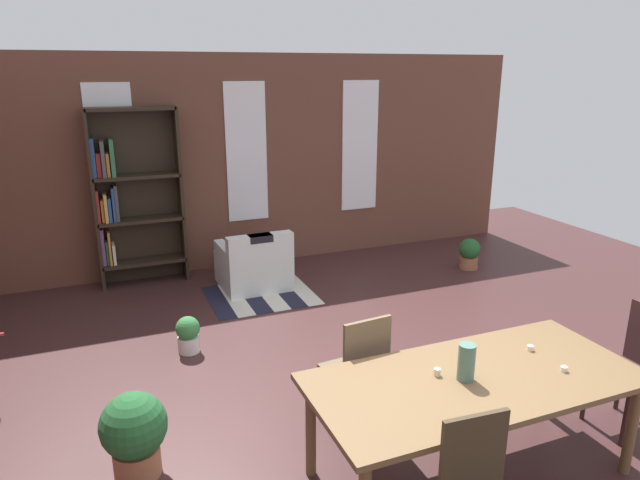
{
  "coord_description": "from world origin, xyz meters",
  "views": [
    {
      "loc": [
        -1.95,
        -2.95,
        2.62
      ],
      "look_at": [
        0.05,
        1.94,
        1.03
      ],
      "focal_mm": 31.91,
      "sensor_mm": 36.0,
      "label": 1
    }
  ],
  "objects_px": {
    "bookshelf_tall": "(130,196)",
    "potted_plant_by_shelf": "(469,253)",
    "potted_plant_corner": "(134,432)",
    "potted_plant_window": "(188,334)",
    "dining_chair_far_left": "(358,369)",
    "vase_on_table": "(466,362)",
    "dining_table": "(475,386)",
    "armchair_white": "(254,266)",
    "dining_chair_head_right": "(635,364)"
  },
  "relations": [
    {
      "from": "potted_plant_corner",
      "to": "potted_plant_window",
      "type": "relative_size",
      "value": 1.66
    },
    {
      "from": "dining_chair_far_left",
      "to": "potted_plant_window",
      "type": "relative_size",
      "value": 2.63
    },
    {
      "from": "dining_table",
      "to": "potted_plant_by_shelf",
      "type": "bearing_deg",
      "value": 53.69
    },
    {
      "from": "dining_table",
      "to": "potted_plant_window",
      "type": "height_order",
      "value": "dining_table"
    },
    {
      "from": "dining_chair_far_left",
      "to": "potted_plant_corner",
      "type": "xyz_separation_m",
      "value": [
        -1.58,
        0.11,
        -0.19
      ]
    },
    {
      "from": "bookshelf_tall",
      "to": "armchair_white",
      "type": "bearing_deg",
      "value": -28.23
    },
    {
      "from": "dining_table",
      "to": "armchair_white",
      "type": "distance_m",
      "value": 3.9
    },
    {
      "from": "vase_on_table",
      "to": "potted_plant_window",
      "type": "height_order",
      "value": "vase_on_table"
    },
    {
      "from": "dining_chair_head_right",
      "to": "armchair_white",
      "type": "relative_size",
      "value": 1.16
    },
    {
      "from": "armchair_white",
      "to": "potted_plant_window",
      "type": "distance_m",
      "value": 1.77
    },
    {
      "from": "potted_plant_window",
      "to": "bookshelf_tall",
      "type": "bearing_deg",
      "value": 97.38
    },
    {
      "from": "dining_table",
      "to": "dining_chair_head_right",
      "type": "xyz_separation_m",
      "value": [
        1.46,
        0.0,
        -0.15
      ]
    },
    {
      "from": "bookshelf_tall",
      "to": "potted_plant_corner",
      "type": "relative_size",
      "value": 3.66
    },
    {
      "from": "bookshelf_tall",
      "to": "potted_plant_window",
      "type": "bearing_deg",
      "value": -82.62
    },
    {
      "from": "dining_table",
      "to": "bookshelf_tall",
      "type": "bearing_deg",
      "value": 110.62
    },
    {
      "from": "vase_on_table",
      "to": "potted_plant_corner",
      "type": "xyz_separation_m",
      "value": [
        -1.98,
        0.83,
        -0.53
      ]
    },
    {
      "from": "vase_on_table",
      "to": "armchair_white",
      "type": "distance_m",
      "value": 3.92
    },
    {
      "from": "vase_on_table",
      "to": "potted_plant_by_shelf",
      "type": "xyz_separation_m",
      "value": [
        2.6,
        3.42,
        -0.63
      ]
    },
    {
      "from": "potted_plant_corner",
      "to": "dining_chair_far_left",
      "type": "bearing_deg",
      "value": -4.08
    },
    {
      "from": "bookshelf_tall",
      "to": "armchair_white",
      "type": "xyz_separation_m",
      "value": [
        1.34,
        -0.72,
        -0.85
      ]
    },
    {
      "from": "armchair_white",
      "to": "potted_plant_by_shelf",
      "type": "relative_size",
      "value": 1.94
    },
    {
      "from": "dining_chair_head_right",
      "to": "armchair_white",
      "type": "bearing_deg",
      "value": 115.54
    },
    {
      "from": "vase_on_table",
      "to": "bookshelf_tall",
      "type": "distance_m",
      "value": 4.87
    },
    {
      "from": "vase_on_table",
      "to": "potted_plant_corner",
      "type": "bearing_deg",
      "value": 157.16
    },
    {
      "from": "dining_table",
      "to": "armchair_white",
      "type": "xyz_separation_m",
      "value": [
        -0.39,
        3.87,
        -0.38
      ]
    },
    {
      "from": "potted_plant_corner",
      "to": "dining_table",
      "type": "bearing_deg",
      "value": -21.98
    },
    {
      "from": "vase_on_table",
      "to": "dining_chair_far_left",
      "type": "bearing_deg",
      "value": 118.78
    },
    {
      "from": "vase_on_table",
      "to": "potted_plant_by_shelf",
      "type": "height_order",
      "value": "vase_on_table"
    },
    {
      "from": "vase_on_table",
      "to": "potted_plant_window",
      "type": "bearing_deg",
      "value": 119.06
    },
    {
      "from": "dining_table",
      "to": "bookshelf_tall",
      "type": "height_order",
      "value": "bookshelf_tall"
    },
    {
      "from": "dining_chair_far_left",
      "to": "potted_plant_corner",
      "type": "distance_m",
      "value": 1.6
    },
    {
      "from": "dining_chair_head_right",
      "to": "vase_on_table",
      "type": "bearing_deg",
      "value": -179.99
    },
    {
      "from": "vase_on_table",
      "to": "armchair_white",
      "type": "relative_size",
      "value": 0.3
    },
    {
      "from": "bookshelf_tall",
      "to": "potted_plant_by_shelf",
      "type": "bearing_deg",
      "value": -15.38
    },
    {
      "from": "bookshelf_tall",
      "to": "potted_plant_by_shelf",
      "type": "height_order",
      "value": "bookshelf_tall"
    },
    {
      "from": "potted_plant_window",
      "to": "dining_chair_far_left",
      "type": "bearing_deg",
      "value": -60.82
    },
    {
      "from": "dining_table",
      "to": "potted_plant_corner",
      "type": "distance_m",
      "value": 2.25
    },
    {
      "from": "vase_on_table",
      "to": "potted_plant_corner",
      "type": "relative_size",
      "value": 0.41
    },
    {
      "from": "dining_table",
      "to": "potted_plant_corner",
      "type": "bearing_deg",
      "value": 158.02
    },
    {
      "from": "dining_table",
      "to": "potted_plant_corner",
      "type": "xyz_separation_m",
      "value": [
        -2.07,
        0.83,
        -0.34
      ]
    },
    {
      "from": "bookshelf_tall",
      "to": "potted_plant_corner",
      "type": "distance_m",
      "value": 3.85
    },
    {
      "from": "dining_chair_head_right",
      "to": "dining_table",
      "type": "bearing_deg",
      "value": -179.99
    },
    {
      "from": "dining_chair_head_right",
      "to": "potted_plant_window",
      "type": "xyz_separation_m",
      "value": [
        -2.91,
        2.45,
        -0.33
      ]
    },
    {
      "from": "vase_on_table",
      "to": "armchair_white",
      "type": "xyz_separation_m",
      "value": [
        -0.3,
        3.87,
        -0.58
      ]
    },
    {
      "from": "bookshelf_tall",
      "to": "potted_plant_by_shelf",
      "type": "distance_m",
      "value": 4.49
    },
    {
      "from": "bookshelf_tall",
      "to": "potted_plant_window",
      "type": "distance_m",
      "value": 2.35
    },
    {
      "from": "dining_chair_head_right",
      "to": "dining_chair_far_left",
      "type": "relative_size",
      "value": 1.0
    },
    {
      "from": "dining_table",
      "to": "dining_chair_head_right",
      "type": "distance_m",
      "value": 1.47
    },
    {
      "from": "potted_plant_by_shelf",
      "to": "dining_chair_far_left",
      "type": "bearing_deg",
      "value": -137.99
    },
    {
      "from": "dining_chair_head_right",
      "to": "bookshelf_tall",
      "type": "distance_m",
      "value": 5.61
    }
  ]
}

